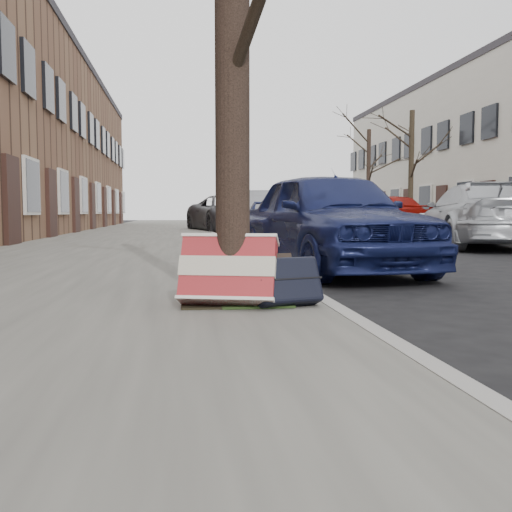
{
  "coord_description": "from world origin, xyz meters",
  "views": [
    {
      "loc": [
        -2.43,
        -3.39,
        0.84
      ],
      "look_at": [
        -1.87,
        0.8,
        0.51
      ],
      "focal_mm": 40.0,
      "sensor_mm": 36.0,
      "label": 1
    }
  ],
  "objects": [
    {
      "name": "near_sidewalk",
      "position": [
        -3.7,
        15.0,
        0.06
      ],
      "size": [
        5.0,
        70.0,
        0.12
      ],
      "primitive_type": "cube",
      "color": "slate",
      "rests_on": "ground"
    },
    {
      "name": "far_sidewalk",
      "position": [
        7.8,
        15.0,
        0.06
      ],
      "size": [
        4.0,
        70.0,
        0.12
      ],
      "primitive_type": "cube",
      "color": "slate",
      "rests_on": "ground"
    },
    {
      "name": "dirt_patch",
      "position": [
        -2.0,
        1.2,
        0.13
      ],
      "size": [
        0.85,
        0.85,
        0.02
      ],
      "primitive_type": "cube",
      "color": "black",
      "rests_on": "near_sidewalk"
    },
    {
      "name": "suitcase_red",
      "position": [
        -2.07,
        0.89,
        0.4
      ],
      "size": [
        0.79,
        0.57,
        0.55
      ],
      "primitive_type": "cube",
      "rotation": [
        -0.42,
        0.0,
        -0.27
      ],
      "color": "maroon",
      "rests_on": "near_sidewalk"
    },
    {
      "name": "suitcase_navy",
      "position": [
        -1.62,
        0.84,
        0.32
      ],
      "size": [
        0.57,
        0.42,
        0.4
      ],
      "primitive_type": "cube",
      "rotation": [
        -0.42,
        0.0,
        0.28
      ],
      "color": "black",
      "rests_on": "near_sidewalk"
    },
    {
      "name": "car_near_front",
      "position": [
        -0.32,
        4.51,
        0.73
      ],
      "size": [
        2.25,
        4.46,
        1.46
      ],
      "primitive_type": "imported",
      "rotation": [
        0.0,
        0.0,
        0.13
      ],
      "color": "#151C4C",
      "rests_on": "ground"
    },
    {
      "name": "car_near_mid",
      "position": [
        -0.27,
        11.77,
        0.72
      ],
      "size": [
        2.32,
        4.57,
        1.44
      ],
      "primitive_type": "imported",
      "rotation": [
        0.0,
        0.0,
        -0.19
      ],
      "color": "#95979D",
      "rests_on": "ground"
    },
    {
      "name": "car_near_back",
      "position": [
        -0.4,
        19.84,
        0.78
      ],
      "size": [
        3.62,
        6.01,
        1.56
      ],
      "primitive_type": "imported",
      "rotation": [
        0.0,
        0.0,
        0.19
      ],
      "color": "#333237",
      "rests_on": "ground"
    },
    {
      "name": "car_far_front",
      "position": [
        4.6,
        9.42,
        0.75
      ],
      "size": [
        3.16,
        5.48,
        1.49
      ],
      "primitive_type": "imported",
      "rotation": [
        0.0,
        0.0,
        2.92
      ],
      "color": "#B2B5BB",
      "rests_on": "ground"
    },
    {
      "name": "car_far_back",
      "position": [
        4.87,
        16.63,
        0.76
      ],
      "size": [
        2.8,
        4.77,
        1.52
      ],
      "primitive_type": "imported",
      "rotation": [
        0.0,
        0.0,
        3.38
      ],
      "color": "#8C0C06",
      "rests_on": "ground"
    },
    {
      "name": "tree_far_b",
      "position": [
        7.2,
        19.56,
        2.6
      ],
      "size": [
        0.21,
        0.21,
        4.95
      ],
      "primitive_type": "cylinder",
      "color": "black",
      "rests_on": "far_sidewalk"
    },
    {
      "name": "tree_far_c",
      "position": [
        7.2,
        25.01,
        2.59
      ],
      "size": [
        0.21,
        0.21,
        4.94
      ],
      "primitive_type": "cylinder",
      "color": "black",
      "rests_on": "far_sidewalk"
    }
  ]
}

